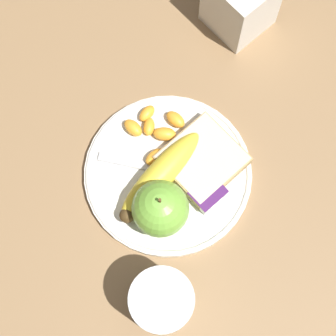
{
  "coord_description": "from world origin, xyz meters",
  "views": [
    {
      "loc": [
        0.15,
        0.17,
        0.76
      ],
      "look_at": [
        0.0,
        0.0,
        0.03
      ],
      "focal_mm": 60.0,
      "sensor_mm": 36.0,
      "label": 1
    }
  ],
  "objects_px": {
    "bread_slice": "(202,160)",
    "condiment_caddy": "(241,1)",
    "banana": "(161,178)",
    "jam_packet": "(208,194)",
    "fork": "(165,170)",
    "plate": "(168,173)",
    "juice_glass": "(162,302)",
    "apple": "(160,209)"
  },
  "relations": [
    {
      "from": "bread_slice",
      "to": "jam_packet",
      "type": "relative_size",
      "value": 2.31
    },
    {
      "from": "plate",
      "to": "condiment_caddy",
      "type": "relative_size",
      "value": 2.35
    },
    {
      "from": "fork",
      "to": "condiment_caddy",
      "type": "relative_size",
      "value": 1.42
    },
    {
      "from": "jam_packet",
      "to": "condiment_caddy",
      "type": "relative_size",
      "value": 0.44
    },
    {
      "from": "juice_glass",
      "to": "bread_slice",
      "type": "xyz_separation_m",
      "value": [
        -0.17,
        -0.11,
        -0.02
      ]
    },
    {
      "from": "juice_glass",
      "to": "apple",
      "type": "bearing_deg",
      "value": -130.55
    },
    {
      "from": "apple",
      "to": "plate",
      "type": "bearing_deg",
      "value": -140.99
    },
    {
      "from": "jam_packet",
      "to": "condiment_caddy",
      "type": "distance_m",
      "value": 0.29
    },
    {
      "from": "banana",
      "to": "fork",
      "type": "xyz_separation_m",
      "value": [
        -0.01,
        -0.01,
        -0.02
      ]
    },
    {
      "from": "plate",
      "to": "banana",
      "type": "distance_m",
      "value": 0.03
    },
    {
      "from": "banana",
      "to": "bread_slice",
      "type": "bearing_deg",
      "value": 164.84
    },
    {
      "from": "fork",
      "to": "juice_glass",
      "type": "bearing_deg",
      "value": -78.61
    },
    {
      "from": "bread_slice",
      "to": "condiment_caddy",
      "type": "distance_m",
      "value": 0.24
    },
    {
      "from": "fork",
      "to": "jam_packet",
      "type": "distance_m",
      "value": 0.07
    },
    {
      "from": "banana",
      "to": "bread_slice",
      "type": "relative_size",
      "value": 1.59
    },
    {
      "from": "apple",
      "to": "fork",
      "type": "relative_size",
      "value": 0.59
    },
    {
      "from": "juice_glass",
      "to": "jam_packet",
      "type": "height_order",
      "value": "juice_glass"
    },
    {
      "from": "bread_slice",
      "to": "jam_packet",
      "type": "xyz_separation_m",
      "value": [
        0.03,
        0.04,
        -0.0
      ]
    },
    {
      "from": "plate",
      "to": "juice_glass",
      "type": "distance_m",
      "value": 0.18
    },
    {
      "from": "bread_slice",
      "to": "jam_packet",
      "type": "distance_m",
      "value": 0.05
    },
    {
      "from": "apple",
      "to": "juice_glass",
      "type": "bearing_deg",
      "value": 49.45
    },
    {
      "from": "plate",
      "to": "fork",
      "type": "height_order",
      "value": "fork"
    },
    {
      "from": "juice_glass",
      "to": "plate",
      "type": "bearing_deg",
      "value": -134.14
    },
    {
      "from": "jam_packet",
      "to": "banana",
      "type": "bearing_deg",
      "value": -60.21
    },
    {
      "from": "apple",
      "to": "bread_slice",
      "type": "height_order",
      "value": "apple"
    },
    {
      "from": "banana",
      "to": "jam_packet",
      "type": "height_order",
      "value": "banana"
    },
    {
      "from": "apple",
      "to": "fork",
      "type": "bearing_deg",
      "value": -136.97
    },
    {
      "from": "fork",
      "to": "condiment_caddy",
      "type": "xyz_separation_m",
      "value": [
        -0.25,
        -0.11,
        0.04
      ]
    },
    {
      "from": "banana",
      "to": "bread_slice",
      "type": "height_order",
      "value": "banana"
    },
    {
      "from": "condiment_caddy",
      "to": "bread_slice",
      "type": "bearing_deg",
      "value": 34.35
    },
    {
      "from": "condiment_caddy",
      "to": "banana",
      "type": "bearing_deg",
      "value": 24.74
    },
    {
      "from": "juice_glass",
      "to": "bread_slice",
      "type": "bearing_deg",
      "value": -147.62
    },
    {
      "from": "juice_glass",
      "to": "jam_packet",
      "type": "xyz_separation_m",
      "value": [
        -0.14,
        -0.07,
        -0.02
      ]
    },
    {
      "from": "plate",
      "to": "fork",
      "type": "xyz_separation_m",
      "value": [
        0.0,
        -0.0,
        0.01
      ]
    },
    {
      "from": "plate",
      "to": "fork",
      "type": "bearing_deg",
      "value": -70.31
    },
    {
      "from": "juice_glass",
      "to": "condiment_caddy",
      "type": "xyz_separation_m",
      "value": [
        -0.37,
        -0.25,
        0.01
      ]
    },
    {
      "from": "bread_slice",
      "to": "fork",
      "type": "bearing_deg",
      "value": -27.89
    },
    {
      "from": "jam_packet",
      "to": "condiment_caddy",
      "type": "bearing_deg",
      "value": -142.15
    },
    {
      "from": "plate",
      "to": "condiment_caddy",
      "type": "xyz_separation_m",
      "value": [
        -0.25,
        -0.12,
        0.04
      ]
    },
    {
      "from": "plate",
      "to": "juice_glass",
      "type": "relative_size",
      "value": 2.72
    },
    {
      "from": "plate",
      "to": "apple",
      "type": "xyz_separation_m",
      "value": [
        0.05,
        0.04,
        0.04
      ]
    },
    {
      "from": "jam_packet",
      "to": "plate",
      "type": "bearing_deg",
      "value": -74.26
    }
  ]
}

